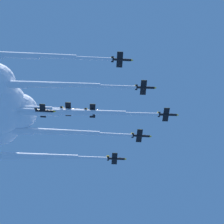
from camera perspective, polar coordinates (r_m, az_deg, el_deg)
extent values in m
cylinder|color=black|center=(199.86, 7.46, -0.36)|extent=(1.81, 9.06, 1.38)
cone|color=#EAB70C|center=(200.64, 8.89, -0.40)|extent=(1.37, 1.36, 1.31)
cylinder|color=black|center=(199.24, 6.11, -0.32)|extent=(1.06, 0.65, 1.04)
ellipsoid|color=black|center=(200.50, 8.01, -0.29)|extent=(1.02, 1.94, 0.88)
cube|color=black|center=(199.75, 7.31, -0.37)|extent=(8.17, 3.08, 2.67)
cube|color=#EAB70C|center=(202.33, 7.18, -1.17)|extent=(0.81, 2.33, 0.31)
cube|color=#EAB70C|center=(197.31, 7.43, 0.48)|extent=(0.81, 2.33, 0.31)
cube|color=black|center=(199.36, 6.38, -0.33)|extent=(3.13, 1.25, 1.06)
cube|color=#EAB70C|center=(200.07, 6.36, -0.15)|extent=(0.75, 1.43, 1.85)
cylinder|color=white|center=(198.44, 3.78, -0.26)|extent=(2.61, 18.00, 1.76)
cylinder|color=white|center=(197.64, -0.72, -0.07)|extent=(3.49, 18.04, 2.64)
cylinder|color=white|center=(198.53, -5.23, -0.03)|extent=(4.37, 18.08, 3.51)
cylinder|color=white|center=(200.65, -9.66, -0.01)|extent=(5.25, 18.12, 4.39)
cylinder|color=black|center=(206.02, 3.86, -3.23)|extent=(1.57, 9.03, 1.36)
cone|color=#EAB70C|center=(206.54, 5.26, -3.29)|extent=(1.32, 1.33, 1.29)
cylinder|color=black|center=(205.63, 2.54, -3.17)|extent=(1.03, 0.62, 1.02)
ellipsoid|color=black|center=(206.55, 4.40, -3.17)|extent=(0.96, 1.92, 0.86)
cube|color=black|center=(205.93, 3.71, -3.23)|extent=(8.17, 2.88, 2.46)
cube|color=#EAB70C|center=(208.60, 3.61, -3.99)|extent=(0.75, 2.32, 0.29)
cube|color=#EAB70C|center=(203.41, 3.81, -2.43)|extent=(0.75, 2.32, 0.29)
cube|color=black|center=(205.70, 2.81, -3.18)|extent=(3.13, 1.17, 0.98)
cube|color=#EAB70C|center=(206.40, 2.81, -3.00)|extent=(0.67, 1.41, 1.86)
cylinder|color=white|center=(205.22, 0.21, -3.06)|extent=(2.15, 18.57, 1.73)
cylinder|color=white|center=(205.20, -4.28, -2.76)|extent=(3.02, 18.59, 2.60)
cylinder|color=white|center=(206.90, -8.74, -2.60)|extent=(3.89, 18.61, 3.47)
cylinder|color=white|center=(209.86, -13.10, -2.43)|extent=(4.75, 18.63, 4.33)
cylinder|color=black|center=(194.43, 4.42, 3.31)|extent=(1.77, 9.05, 1.37)
cone|color=#EAB70C|center=(194.94, 5.90, 3.26)|extent=(1.36, 1.36, 1.30)
cylinder|color=black|center=(194.06, 3.02, 3.36)|extent=(1.05, 0.65, 1.03)
ellipsoid|color=black|center=(194.99, 5.00, 3.38)|extent=(1.01, 1.94, 0.87)
cube|color=black|center=(194.34, 4.26, 3.31)|extent=(8.19, 3.06, 2.56)
cube|color=#EAB70C|center=(196.72, 4.17, 2.43)|extent=(0.80, 2.33, 0.30)
cube|color=#EAB70C|center=(192.12, 4.36, 4.24)|extent=(0.80, 2.33, 0.30)
cube|color=black|center=(194.13, 3.31, 3.35)|extent=(3.14, 1.24, 1.02)
cube|color=#EAB70C|center=(194.89, 3.30, 3.52)|extent=(0.73, 1.43, 1.85)
cylinder|color=white|center=(193.70, 0.48, 3.45)|extent=(2.60, 19.15, 1.75)
cylinder|color=white|center=(193.90, -4.43, 3.66)|extent=(3.47, 19.19, 2.62)
cylinder|color=white|center=(195.94, -9.29, 3.68)|extent=(4.34, 19.23, 3.49)
cylinder|color=white|center=(199.36, -14.01, 3.67)|extent=(5.21, 19.27, 4.36)
cylinder|color=black|center=(210.72, 0.48, -6.32)|extent=(1.74, 9.05, 1.40)
cone|color=#EAB70C|center=(210.93, 1.86, -6.37)|extent=(1.38, 1.35, 1.33)
cylinder|color=black|center=(210.64, -0.82, -6.28)|extent=(1.07, 0.64, 1.05)
ellipsoid|color=black|center=(211.10, 1.02, -6.24)|extent=(1.01, 1.93, 0.89)
cube|color=black|center=(210.67, 0.34, -6.33)|extent=(8.09, 3.00, 2.85)
cube|color=#EAB70C|center=(213.63, 0.29, -6.99)|extent=(0.78, 2.32, 0.32)
cube|color=#EAB70C|center=(207.85, 0.38, -5.61)|extent=(0.78, 2.32, 0.32)
cube|color=black|center=(210.65, -0.55, -6.29)|extent=(3.10, 1.22, 1.13)
cube|color=#EAB70C|center=(211.28, -0.54, -6.09)|extent=(0.78, 1.43, 1.84)
cylinder|color=white|center=(210.74, -2.91, -6.20)|extent=(2.43, 17.01, 1.78)
cylinder|color=white|center=(211.48, -6.93, -5.97)|extent=(3.31, 17.04, 2.67)
cylinder|color=white|center=(213.77, -10.87, -5.84)|extent=(4.20, 17.08, 3.55)
cylinder|color=white|center=(217.06, -14.71, -5.69)|extent=(5.09, 17.11, 4.44)
cylinder|color=black|center=(189.51, 1.22, 7.08)|extent=(1.67, 9.04, 1.38)
cone|color=#EAB70C|center=(189.75, 2.75, 7.01)|extent=(1.36, 1.34, 1.31)
cylinder|color=black|center=(189.41, -0.23, 7.15)|extent=(1.06, 0.63, 1.04)
ellipsoid|color=black|center=(189.98, 1.82, 7.13)|extent=(0.99, 1.93, 0.88)
cube|color=black|center=(189.45, 1.05, 7.08)|extent=(8.12, 2.96, 2.70)
cube|color=#EAB70C|center=(191.70, 0.99, 6.14)|extent=(0.77, 2.32, 0.31)
cube|color=#EAB70C|center=(187.37, 1.12, 8.06)|extent=(0.77, 2.32, 0.31)
cube|color=black|center=(189.42, 0.07, 7.13)|extent=(3.11, 1.20, 1.07)
cube|color=#EAB70C|center=(190.21, 0.07, 7.29)|extent=(0.74, 1.42, 1.85)
cylinder|color=white|center=(189.52, -2.78, 7.25)|extent=(2.36, 18.61, 1.76)
cylinder|color=white|center=(190.60, -7.67, 7.48)|extent=(3.24, 18.64, 2.64)
cylinder|color=white|center=(193.43, -12.46, 7.48)|extent=(4.12, 18.67, 3.52)
cylinder|color=black|center=(198.68, -2.49, 0.15)|extent=(1.71, 9.05, 1.37)
cone|color=#EAB70C|center=(198.61, -1.04, 0.10)|extent=(1.35, 1.35, 1.30)
cylinder|color=black|center=(198.87, -3.86, 0.20)|extent=(1.05, 0.64, 1.03)
ellipsoid|color=black|center=(199.00, -1.92, 0.22)|extent=(0.99, 1.93, 0.87)
cube|color=black|center=(198.66, -2.65, 0.15)|extent=(8.19, 3.01, 2.52)
cube|color=#EAB70C|center=(201.21, -2.66, -0.68)|extent=(0.79, 2.32, 0.29)
cube|color=#EAB70C|center=(196.27, -2.64, 1.02)|extent=(0.79, 2.32, 0.29)
cube|color=black|center=(198.82, -3.58, 0.19)|extent=(3.14, 1.22, 1.00)
cube|color=#EAB70C|center=(199.55, -3.57, 0.37)|extent=(0.71, 1.42, 1.86)
cylinder|color=white|center=(199.45, -6.19, 0.29)|extent=(2.42, 18.07, 1.74)
cylinder|color=white|center=(201.31, -10.64, 0.52)|extent=(3.29, 18.10, 2.61)
cylinder|color=white|center=(204.80, -14.95, 0.58)|extent=(4.16, 18.14, 3.48)
cylinder|color=black|center=(200.04, -5.79, 0.37)|extent=(1.66, 9.04, 1.37)
cone|color=#EAB70C|center=(199.68, -4.35, 0.31)|extent=(1.35, 1.34, 1.30)
cylinder|color=black|center=(200.49, -7.14, 0.43)|extent=(1.05, 0.63, 1.03)
ellipsoid|color=black|center=(200.24, -5.21, 0.43)|extent=(0.99, 1.93, 0.87)
cube|color=black|center=(200.05, -5.94, 0.37)|extent=(8.16, 2.96, 2.59)
cube|color=#EAB70C|center=(202.61, -5.92, -0.45)|extent=(0.77, 2.32, 0.30)
cube|color=#EAB70C|center=(197.63, -5.97, 1.23)|extent=(0.77, 2.32, 0.30)
cube|color=black|center=(200.39, -6.87, 0.42)|extent=(3.12, 1.20, 1.03)
cube|color=#EAB70C|center=(201.11, -6.84, 0.59)|extent=(0.71, 1.42, 1.85)
cylinder|color=white|center=(201.57, -9.55, 0.53)|extent=(2.35, 19.01, 1.75)
cylinder|color=white|center=(204.47, -14.13, 0.78)|extent=(3.23, 19.03, 2.62)
cylinder|color=black|center=(198.62, -9.19, 0.16)|extent=(1.59, 9.03, 1.40)
cone|color=#EAB70C|center=(197.99, -7.74, 0.09)|extent=(1.36, 1.33, 1.33)
cylinder|color=black|center=(199.32, -10.54, 0.23)|extent=(1.06, 0.62, 1.05)
ellipsoid|color=black|center=(198.70, -8.60, 0.22)|extent=(0.98, 1.92, 0.89)
cube|color=black|center=(198.66, -9.34, 0.16)|extent=(8.05, 2.87, 2.86)
cube|color=#EAB70C|center=(201.31, -9.28, -0.63)|extent=(0.74, 2.31, 0.32)
cube|color=#EAB70C|center=(196.14, -9.40, 1.00)|extent=(0.74, 2.31, 0.32)
cube|color=black|center=(199.17, -10.26, 0.22)|extent=(3.08, 1.17, 1.13)
cube|color=#EAB70C|center=(199.86, -10.22, 0.40)|extent=(0.76, 1.42, 1.84)
cylinder|color=white|center=(200.69, -12.69, 0.34)|extent=(2.14, 16.92, 1.78)
sphere|color=white|center=(210.76, -14.92, 0.70)|extent=(26.51, 26.51, 26.51)
sphere|color=white|center=(217.12, -14.76, -1.90)|extent=(18.55, 18.55, 18.55)
sphere|color=white|center=(210.08, -12.27, 0.11)|extent=(17.23, 17.23, 17.23)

